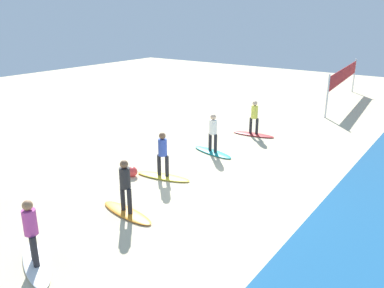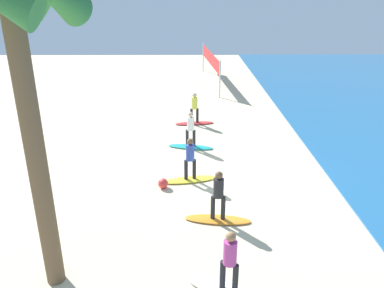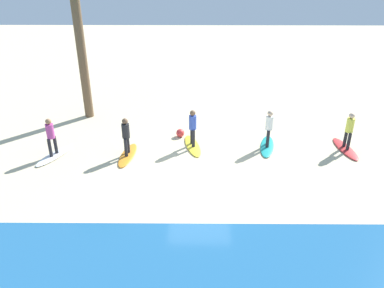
% 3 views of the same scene
% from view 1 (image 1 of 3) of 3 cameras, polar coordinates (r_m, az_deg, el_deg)
% --- Properties ---
extents(ground_plane, '(60.00, 60.00, 0.00)m').
position_cam_1_polar(ground_plane, '(13.36, 4.57, -6.92)').
color(ground_plane, beige).
extents(surfboard_red, '(0.83, 2.16, 0.09)m').
position_cam_1_polar(surfboard_red, '(19.53, 8.95, 1.40)').
color(surfboard_red, red).
rests_on(surfboard_red, ground).
extents(surfer_red, '(0.32, 0.46, 1.64)m').
position_cam_1_polar(surfer_red, '(19.26, 9.09, 4.22)').
color(surfer_red, '#232328').
rests_on(surfer_red, surfboard_red).
extents(surfboard_teal, '(0.97, 2.17, 0.09)m').
position_cam_1_polar(surfboard_teal, '(16.85, 3.03, -1.20)').
color(surfboard_teal, teal).
rests_on(surfboard_teal, ground).
extents(surfer_teal, '(0.32, 0.45, 1.64)m').
position_cam_1_polar(surfer_teal, '(16.54, 3.09, 2.04)').
color(surfer_teal, '#232328').
rests_on(surfer_teal, surfboard_teal).
extents(surfboard_yellow, '(1.00, 2.17, 0.09)m').
position_cam_1_polar(surfboard_yellow, '(14.40, -4.21, -4.76)').
color(surfboard_yellow, yellow).
rests_on(surfboard_yellow, ground).
extents(surfer_yellow, '(0.32, 0.45, 1.64)m').
position_cam_1_polar(surfer_yellow, '(14.04, -4.30, -1.05)').
color(surfer_yellow, '#232328').
rests_on(surfer_yellow, surfboard_yellow).
extents(surfboard_orange, '(0.80, 2.15, 0.09)m').
position_cam_1_polar(surfboard_orange, '(12.07, -9.48, -9.86)').
color(surfboard_orange, orange).
rests_on(surfboard_orange, ground).
extents(surfer_orange, '(0.32, 0.46, 1.64)m').
position_cam_1_polar(surfer_orange, '(11.63, -9.74, -5.56)').
color(surfer_orange, '#232328').
rests_on(surfer_orange, surfboard_orange).
extents(surfboard_white, '(1.39, 2.14, 0.09)m').
position_cam_1_polar(surfboard_white, '(10.45, -21.80, -15.97)').
color(surfboard_white, white).
rests_on(surfboard_white, ground).
extents(surfer_white, '(0.32, 0.43, 1.64)m').
position_cam_1_polar(surfer_white, '(9.94, -22.49, -11.22)').
color(surfer_white, '#232328').
rests_on(surfer_white, surfboard_white).
extents(volleyball_net, '(9.06, 0.93, 2.50)m').
position_cam_1_polar(volleyball_net, '(27.90, 21.27, 9.21)').
color(volleyball_net, silver).
rests_on(volleyball_net, ground).
extents(beach_ball, '(0.38, 0.38, 0.38)m').
position_cam_1_polar(beach_ball, '(14.58, -8.70, -4.03)').
color(beach_ball, '#E53838').
rests_on(beach_ball, ground).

